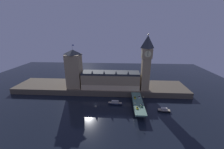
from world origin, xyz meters
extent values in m
plane|color=black|center=(0.00, 0.00, 0.00)|extent=(400.00, 400.00, 0.00)
cube|color=brown|center=(0.00, 39.00, 3.49)|extent=(220.00, 42.00, 6.99)
cube|color=tan|center=(14.13, 30.18, 15.99)|extent=(69.65, 19.36, 18.01)
cube|color=beige|center=(14.13, 20.38, 10.23)|extent=(69.65, 0.20, 6.48)
cube|color=#2D3338|center=(14.13, 30.18, 26.19)|extent=(69.65, 17.82, 2.40)
cone|color=#2D3338|center=(-6.76, 21.95, 29.38)|extent=(2.40, 2.40, 3.96)
cone|color=#2D3338|center=(7.16, 21.95, 29.38)|extent=(2.40, 2.40, 3.96)
cone|color=#2D3338|center=(21.09, 21.95, 29.38)|extent=(2.40, 2.40, 3.96)
cone|color=#2D3338|center=(35.02, 21.95, 29.38)|extent=(2.40, 2.40, 3.96)
cube|color=tan|center=(55.25, 26.16, 26.39)|extent=(9.32, 9.32, 38.80)
cube|color=tan|center=(55.25, 26.16, 51.25)|extent=(11.00, 11.00, 10.92)
cylinder|color=beige|center=(55.25, 20.54, 51.25)|extent=(7.14, 0.25, 7.14)
cylinder|color=beige|center=(55.25, 31.78, 51.25)|extent=(7.14, 0.25, 7.14)
cylinder|color=beige|center=(60.88, 26.16, 51.25)|extent=(0.25, 7.14, 7.14)
cylinder|color=beige|center=(49.63, 26.16, 51.25)|extent=(0.25, 7.14, 7.14)
cube|color=black|center=(55.25, 20.35, 51.79)|extent=(0.36, 0.10, 5.36)
pyramid|color=#2D3338|center=(55.25, 26.16, 63.71)|extent=(11.00, 11.00, 14.00)
sphere|color=gold|center=(55.25, 26.16, 71.51)|extent=(1.60, 1.60, 1.60)
cube|color=tan|center=(-30.80, 29.96, 27.73)|extent=(16.92, 16.92, 41.50)
pyramid|color=#2D3338|center=(-30.80, 29.96, 51.32)|extent=(17.26, 17.26, 5.67)
cylinder|color=#99999E|center=(-30.80, 29.96, 57.16)|extent=(0.24, 0.24, 6.00)
cube|color=navy|center=(-29.70, 29.96, 59.26)|extent=(2.00, 0.08, 1.20)
cube|color=slate|center=(44.25, -5.00, 6.00)|extent=(10.23, 46.00, 1.40)
cube|color=brown|center=(44.25, -12.67, 2.65)|extent=(8.70, 3.20, 5.30)
cube|color=brown|center=(44.25, 2.67, 2.65)|extent=(8.70, 3.20, 5.30)
cube|color=yellow|center=(42.00, 3.37, 7.23)|extent=(1.89, 4.74, 0.71)
cube|color=black|center=(42.00, 3.37, 7.81)|extent=(1.55, 2.13, 0.45)
cylinder|color=black|center=(41.10, 4.84, 7.02)|extent=(0.22, 0.64, 0.64)
cylinder|color=black|center=(42.89, 4.84, 7.02)|extent=(0.22, 0.64, 0.64)
cylinder|color=black|center=(41.10, 1.90, 7.02)|extent=(0.22, 0.64, 0.64)
cylinder|color=black|center=(42.89, 1.90, 7.02)|extent=(0.22, 0.64, 0.64)
cube|color=yellow|center=(42.00, -16.94, 7.21)|extent=(1.84, 3.98, 0.68)
cube|color=black|center=(42.00, -16.94, 7.77)|extent=(1.51, 1.79, 0.45)
cylinder|color=black|center=(41.12, -15.71, 7.02)|extent=(0.22, 0.64, 0.64)
cylinder|color=black|center=(42.87, -15.71, 7.02)|extent=(0.22, 0.64, 0.64)
cylinder|color=black|center=(41.12, -18.18, 7.02)|extent=(0.22, 0.64, 0.64)
cylinder|color=black|center=(42.87, -18.18, 7.02)|extent=(0.22, 0.64, 0.64)
cube|color=#235633|center=(46.50, -12.78, 7.30)|extent=(1.71, 4.62, 0.87)
cube|color=black|center=(46.50, -12.78, 7.96)|extent=(1.41, 2.08, 0.45)
cylinder|color=black|center=(47.31, -14.21, 7.02)|extent=(0.22, 0.64, 0.64)
cylinder|color=black|center=(45.69, -14.21, 7.02)|extent=(0.22, 0.64, 0.64)
cylinder|color=black|center=(47.31, -11.34, 7.02)|extent=(0.22, 0.64, 0.64)
cylinder|color=black|center=(45.69, -11.34, 7.02)|extent=(0.22, 0.64, 0.64)
cube|color=white|center=(46.50, 4.72, 7.30)|extent=(1.82, 4.69, 0.85)
cube|color=black|center=(46.50, 4.72, 7.95)|extent=(1.49, 2.11, 0.45)
cylinder|color=black|center=(47.37, 3.26, 7.02)|extent=(0.22, 0.64, 0.64)
cylinder|color=black|center=(45.63, 3.26, 7.02)|extent=(0.22, 0.64, 0.64)
cylinder|color=black|center=(47.37, 6.17, 7.02)|extent=(0.22, 0.64, 0.64)
cylinder|color=black|center=(45.63, 6.17, 7.02)|extent=(0.22, 0.64, 0.64)
cylinder|color=black|center=(39.75, -16.17, 7.11)|extent=(0.28, 0.28, 0.83)
cylinder|color=black|center=(39.75, -16.17, 7.87)|extent=(0.38, 0.38, 0.69)
sphere|color=tan|center=(39.75, -16.17, 8.33)|extent=(0.22, 0.22, 0.22)
cylinder|color=black|center=(48.75, -6.16, 7.08)|extent=(0.28, 0.28, 0.76)
cylinder|color=gray|center=(48.75, -6.16, 7.78)|extent=(0.38, 0.38, 0.64)
sphere|color=tan|center=(48.75, -6.16, 8.20)|extent=(0.21, 0.21, 0.21)
cylinder|color=black|center=(39.75, 4.29, 7.13)|extent=(0.28, 0.28, 0.88)
cylinder|color=navy|center=(39.75, 4.29, 7.94)|extent=(0.38, 0.38, 0.73)
sphere|color=tan|center=(39.75, 4.29, 8.42)|extent=(0.24, 0.24, 0.24)
cylinder|color=#2D3333|center=(39.35, -19.72, 6.95)|extent=(0.56, 0.56, 0.50)
cylinder|color=#2D3333|center=(39.35, -19.72, 10.14)|extent=(0.18, 0.18, 5.88)
sphere|color=#F9E5A3|center=(39.35, -19.72, 13.63)|extent=(0.60, 0.60, 0.60)
sphere|color=#F9E5A3|center=(38.90, -19.72, 13.28)|extent=(0.44, 0.44, 0.44)
sphere|color=#F9E5A3|center=(39.80, -19.72, 13.28)|extent=(0.44, 0.44, 0.44)
cylinder|color=#2D3333|center=(49.15, -5.00, 6.95)|extent=(0.56, 0.56, 0.50)
cylinder|color=#2D3333|center=(49.15, -5.00, 9.62)|extent=(0.18, 0.18, 4.85)
sphere|color=#F9E5A3|center=(49.15, -5.00, 12.60)|extent=(0.60, 0.60, 0.60)
sphere|color=#F9E5A3|center=(48.70, -5.00, 12.25)|extent=(0.44, 0.44, 0.44)
sphere|color=#F9E5A3|center=(49.60, -5.00, 12.25)|extent=(0.44, 0.44, 0.44)
cylinder|color=#2D3333|center=(39.35, 9.72, 6.95)|extent=(0.56, 0.56, 0.50)
cylinder|color=#2D3333|center=(39.35, 9.72, 10.17)|extent=(0.18, 0.18, 5.95)
sphere|color=#F9E5A3|center=(39.35, 9.72, 13.69)|extent=(0.60, 0.60, 0.60)
sphere|color=#F9E5A3|center=(38.90, 9.72, 13.34)|extent=(0.44, 0.44, 0.44)
sphere|color=#F9E5A3|center=(39.80, 9.72, 13.34)|extent=(0.44, 0.44, 0.44)
ellipsoid|color=#1E2842|center=(20.88, 0.51, 1.17)|extent=(16.45, 4.46, 2.35)
cube|color=tan|center=(20.88, 0.51, 2.24)|extent=(14.46, 3.64, 0.24)
cube|color=#B7B2A8|center=(20.88, 0.51, 3.54)|extent=(7.43, 2.63, 2.35)
ellipsoid|color=#28282D|center=(68.95, -9.98, 0.96)|extent=(13.07, 6.15, 1.93)
cube|color=tan|center=(68.95, -9.98, 1.84)|extent=(11.46, 5.04, 0.24)
cube|color=#B7B2A8|center=(68.95, -9.98, 2.93)|extent=(5.97, 3.57, 1.93)
camera|label=1|loc=(25.41, -129.33, 74.63)|focal=22.00mm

